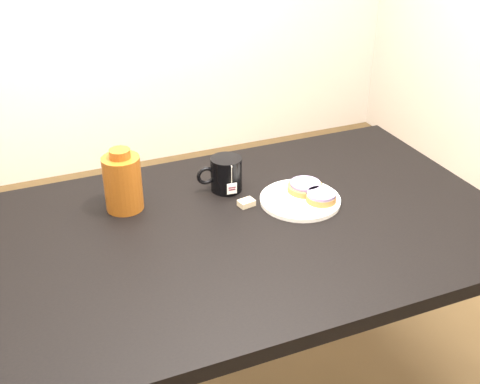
# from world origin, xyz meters

# --- Properties ---
(table) EXTENTS (1.40, 0.90, 0.75)m
(table) POSITION_xyz_m (0.00, 0.00, 0.67)
(table) COLOR black
(table) RESTS_ON ground_plane
(plate) EXTENTS (0.23, 0.23, 0.02)m
(plate) POSITION_xyz_m (0.17, 0.05, 0.76)
(plate) COLOR white
(plate) RESTS_ON table
(bagel_back) EXTENTS (0.13, 0.13, 0.03)m
(bagel_back) POSITION_xyz_m (0.20, 0.09, 0.78)
(bagel_back) COLOR brown
(bagel_back) RESTS_ON plate
(bagel_front) EXTENTS (0.10, 0.10, 0.03)m
(bagel_front) POSITION_xyz_m (0.21, 0.02, 0.78)
(bagel_front) COLOR brown
(bagel_front) RESTS_ON plate
(mug) EXTENTS (0.14, 0.10, 0.10)m
(mug) POSITION_xyz_m (-0.01, 0.21, 0.80)
(mug) COLOR black
(mug) RESTS_ON table
(teabag_pouch) EXTENTS (0.05, 0.04, 0.02)m
(teabag_pouch) POSITION_xyz_m (0.01, 0.09, 0.76)
(teabag_pouch) COLOR #C6B793
(teabag_pouch) RESTS_ON table
(bagel_package) EXTENTS (0.12, 0.12, 0.18)m
(bagel_package) POSITION_xyz_m (-0.31, 0.22, 0.83)
(bagel_package) COLOR #632E0D
(bagel_package) RESTS_ON table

